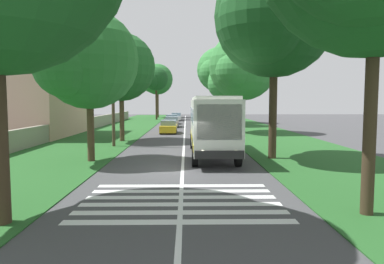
{
  "coord_description": "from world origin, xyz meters",
  "views": [
    {
      "loc": [
        -18.06,
        -0.19,
        3.45
      ],
      "look_at": [
        3.98,
        -0.54,
        1.6
      ],
      "focal_mm": 34.05,
      "sensor_mm": 36.0,
      "label": 1
    }
  ],
  "objects": [
    {
      "name": "roadside_tree_right_2",
      "position": [
        40.46,
        -5.31,
        8.26
      ],
      "size": [
        8.71,
        7.13,
        12.0
      ],
      "color": "brown",
      "rests_on": "grass_verge_right"
    },
    {
      "name": "trailing_car_1",
      "position": [
        31.21,
        1.78,
        0.67
      ],
      "size": [
        4.3,
        1.78,
        1.43
      ],
      "color": "#B7A893",
      "rests_on": "ground"
    },
    {
      "name": "roadside_building",
      "position": [
        18.8,
        16.3,
        4.03
      ],
      "size": [
        12.78,
        10.6,
        7.96
      ],
      "color": "tan",
      "rests_on": "ground"
    },
    {
      "name": "roadside_tree_right_4",
      "position": [
        21.82,
        -6.21,
        7.07
      ],
      "size": [
        8.39,
        7.37,
        10.89
      ],
      "color": "brown",
      "rests_on": "grass_verge_right"
    },
    {
      "name": "grass_verge_left",
      "position": [
        15.0,
        8.2,
        0.02
      ],
      "size": [
        120.0,
        8.0,
        0.04
      ],
      "primitive_type": "cube",
      "color": "#235623",
      "rests_on": "ground"
    },
    {
      "name": "coach_bus",
      "position": [
        5.01,
        -1.8,
        2.15
      ],
      "size": [
        11.16,
        2.62,
        3.73
      ],
      "color": "silver",
      "rests_on": "ground"
    },
    {
      "name": "ground",
      "position": [
        0.0,
        0.0,
        0.0
      ],
      "size": [
        160.0,
        160.0,
        0.0
      ],
      "primitive_type": "plane",
      "color": "#424244"
    },
    {
      "name": "roadside_tree_right_0",
      "position": [
        32.88,
        -5.69,
        6.02
      ],
      "size": [
        6.69,
        5.48,
        8.83
      ],
      "color": "#4C3826",
      "rests_on": "grass_verge_right"
    },
    {
      "name": "trailing_car_2",
      "position": [
        38.06,
        2.05,
        0.67
      ],
      "size": [
        4.3,
        1.78,
        1.43
      ],
      "color": "gray",
      "rests_on": "ground"
    },
    {
      "name": "trailing_car_0",
      "position": [
        21.55,
        1.74,
        0.67
      ],
      "size": [
        4.3,
        1.78,
        1.43
      ],
      "color": "gold",
      "rests_on": "ground"
    },
    {
      "name": "utility_pole",
      "position": [
        9.73,
        5.37,
        4.14
      ],
      "size": [
        0.24,
        1.4,
        7.92
      ],
      "color": "#473828",
      "rests_on": "grass_verge_left"
    },
    {
      "name": "roadside_wall",
      "position": [
        20.0,
        11.6,
        0.78
      ],
      "size": [
        70.0,
        0.4,
        1.48
      ],
      "primitive_type": "cube",
      "color": "gray",
      "rests_on": "grass_verge_left"
    },
    {
      "name": "roadside_tree_left_1",
      "position": [
        2.73,
        5.43,
        5.66
      ],
      "size": [
        6.39,
        5.58,
        8.55
      ],
      "color": "#4C3826",
      "rests_on": "grass_verge_left"
    },
    {
      "name": "roadside_tree_right_1",
      "position": [
        3.52,
        -5.15,
        8.21
      ],
      "size": [
        8.42,
        7.1,
        11.91
      ],
      "color": "#3D2D1E",
      "rests_on": "grass_verge_right"
    },
    {
      "name": "grass_verge_right",
      "position": [
        15.0,
        -8.2,
        0.02
      ],
      "size": [
        120.0,
        8.0,
        0.04
      ],
      "primitive_type": "cube",
      "color": "#235623",
      "rests_on": "ground"
    },
    {
      "name": "centre_line",
      "position": [
        15.0,
        0.0,
        0.0
      ],
      "size": [
        110.0,
        0.16,
        0.01
      ],
      "primitive_type": "cube",
      "color": "silver",
      "rests_on": "ground"
    },
    {
      "name": "roadside_tree_left_4",
      "position": [
        13.65,
        5.52,
        6.21
      ],
      "size": [
        7.23,
        5.82,
        9.27
      ],
      "color": "#4C3826",
      "rests_on": "grass_verge_left"
    },
    {
      "name": "zebra_crossing",
      "position": [
        -5.62,
        0.0,
        0.0
      ],
      "size": [
        4.95,
        6.8,
        0.01
      ],
      "color": "silver",
      "rests_on": "ground"
    },
    {
      "name": "roadside_tree_left_2",
      "position": [
        50.98,
        5.58,
        7.57
      ],
      "size": [
        5.3,
        4.42,
        9.88
      ],
      "color": "#3D2D1E",
      "rests_on": "grass_verge_left"
    },
    {
      "name": "trailing_car_3",
      "position": [
        47.59,
        1.61,
        0.67
      ],
      "size": [
        4.3,
        1.78,
        1.43
      ],
      "color": "silver",
      "rests_on": "ground"
    },
    {
      "name": "roadside_tree_left_0",
      "position": [
        60.34,
        6.19,
        7.97
      ],
      "size": [
        8.3,
        6.66,
        11.43
      ],
      "color": "brown",
      "rests_on": "grass_verge_left"
    }
  ]
}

